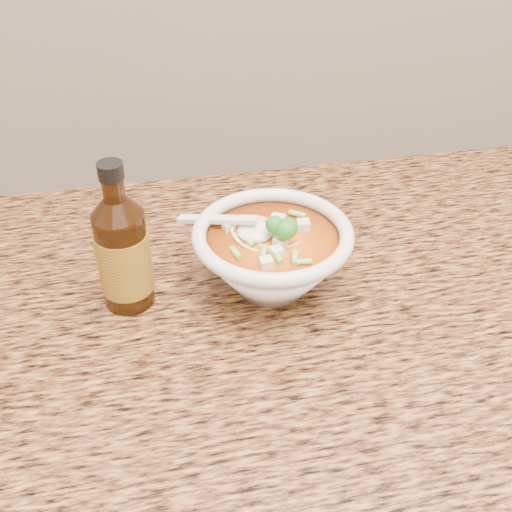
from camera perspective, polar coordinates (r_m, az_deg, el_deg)
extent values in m
cube|color=beige|center=(0.98, 7.82, 21.36)|extent=(4.00, 0.02, 0.50)
cube|color=black|center=(1.18, 9.63, -20.08)|extent=(4.00, 0.65, 0.86)
cube|color=olive|center=(0.84, 12.73, -3.05)|extent=(4.00, 0.68, 0.04)
cylinder|color=white|center=(0.79, 1.42, -2.44)|extent=(0.08, 0.08, 0.01)
torus|color=white|center=(0.75, 1.50, 1.98)|extent=(0.19, 0.19, 0.02)
torus|color=beige|center=(0.74, 0.46, 1.06)|extent=(0.09, 0.09, 0.00)
torus|color=beige|center=(0.77, 2.46, 2.08)|extent=(0.14, 0.14, 0.00)
torus|color=beige|center=(0.76, 1.51, 1.53)|extent=(0.08, 0.08, 0.00)
torus|color=beige|center=(0.76, 2.34, 1.27)|extent=(0.14, 0.14, 0.00)
torus|color=beige|center=(0.75, 1.54, 1.00)|extent=(0.10, 0.10, 0.00)
torus|color=beige|center=(0.75, 1.11, 0.40)|extent=(0.10, 0.10, 0.00)
torus|color=beige|center=(0.76, 0.92, 1.08)|extent=(0.11, 0.11, 0.00)
torus|color=beige|center=(0.75, 1.45, 0.44)|extent=(0.12, 0.12, 0.00)
cube|color=silver|center=(0.78, 1.04, 3.34)|extent=(0.02, 0.02, 0.02)
cube|color=silver|center=(0.73, 2.59, 0.89)|extent=(0.02, 0.02, 0.02)
cube|color=silver|center=(0.79, 0.38, 3.64)|extent=(0.02, 0.02, 0.01)
cube|color=silver|center=(0.77, 3.92, 2.50)|extent=(0.02, 0.02, 0.01)
cube|color=silver|center=(0.74, 0.79, 1.24)|extent=(0.02, 0.02, 0.01)
cube|color=silver|center=(0.77, 4.41, 2.91)|extent=(0.02, 0.02, 0.02)
ellipsoid|color=#196014|center=(0.74, 2.05, 2.35)|extent=(0.04, 0.04, 0.03)
cylinder|color=#7BD351|center=(0.75, -2.01, 2.04)|extent=(0.02, 0.02, 0.01)
cylinder|color=#7BD351|center=(0.77, 2.00, 2.96)|extent=(0.02, 0.02, 0.01)
cylinder|color=#7BD351|center=(0.72, -0.99, 0.23)|extent=(0.02, 0.02, 0.01)
cylinder|color=#7BD351|center=(0.73, 2.03, 0.65)|extent=(0.01, 0.02, 0.01)
cylinder|color=#7BD351|center=(0.77, 5.69, 2.56)|extent=(0.02, 0.01, 0.01)
cylinder|color=#7BD351|center=(0.78, -1.81, 3.43)|extent=(0.02, 0.01, 0.01)
cylinder|color=#7BD351|center=(0.76, -1.12, 2.09)|extent=(0.02, 0.02, 0.01)
ellipsoid|color=white|center=(0.76, -0.05, 2.19)|extent=(0.04, 0.04, 0.02)
cube|color=white|center=(0.77, -3.50, 3.27)|extent=(0.09, 0.06, 0.03)
cylinder|color=#3B1C08|center=(0.75, -11.64, -0.29)|extent=(0.07, 0.07, 0.12)
cylinder|color=#3B1C08|center=(0.70, -12.58, 5.86)|extent=(0.03, 0.03, 0.03)
cylinder|color=black|center=(0.69, -12.82, 7.41)|extent=(0.03, 0.03, 0.02)
cylinder|color=red|center=(0.75, -11.61, -0.44)|extent=(0.08, 0.08, 0.08)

